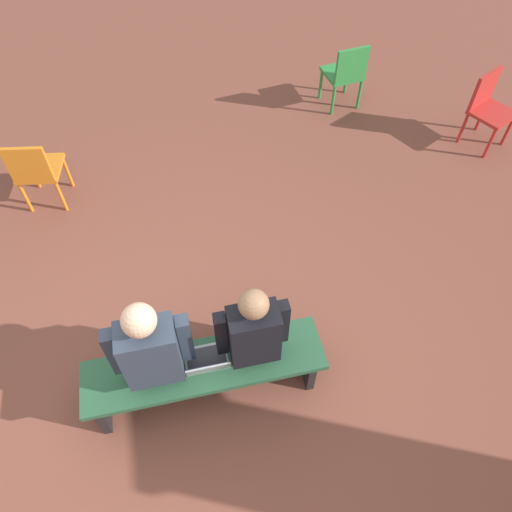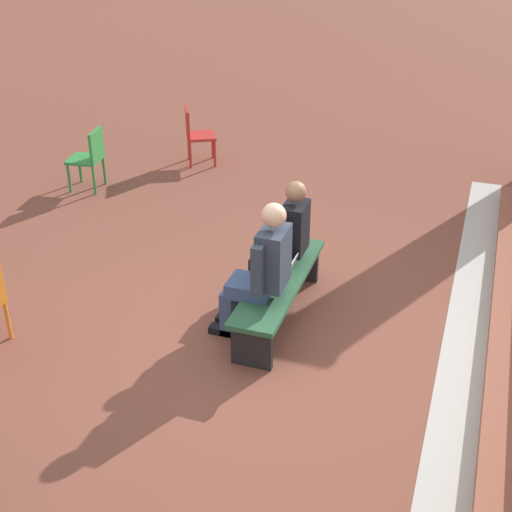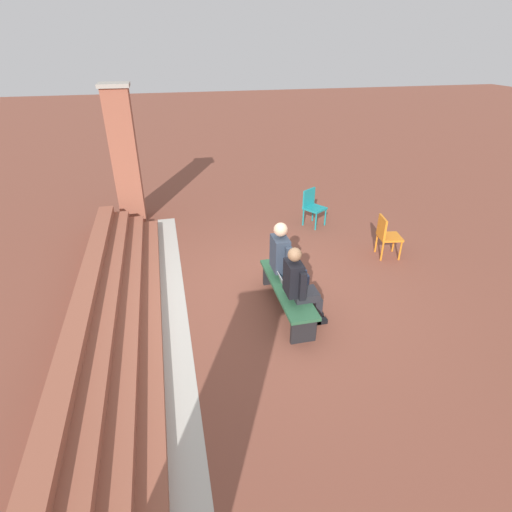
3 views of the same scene
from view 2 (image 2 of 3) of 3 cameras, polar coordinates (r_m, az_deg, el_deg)
The scene contains 8 objects.
ground_plane at distance 6.70m, azimuth 1.82°, elevation -6.91°, with size 60.00×60.00×0.00m, color brown.
concrete_strip at distance 6.83m, azimuth 16.25°, elevation -7.41°, with size 8.35×0.40×0.01m, color #B7B2A8.
bench at distance 6.85m, azimuth 1.85°, elevation -2.51°, with size 1.80×0.44×0.45m.
person_student at distance 7.00m, azimuth 2.28°, elevation 1.50°, with size 0.52×0.66×1.31m.
person_adult at distance 6.40m, azimuth 0.44°, elevation -0.96°, with size 0.57×0.71×1.38m.
laptop at distance 6.79m, azimuth 2.03°, elevation -1.37°, with size 0.32×0.29×0.21m.
plastic_chair_foreground at distance 9.95m, azimuth -13.15°, elevation 7.84°, with size 0.47×0.47×0.84m.
plastic_chair_near_bench_left at distance 10.63m, azimuth -4.85°, elevation 9.84°, with size 0.57×0.57×0.84m.
Camera 2 is at (5.22, 1.55, 3.90)m, focal length 50.00 mm.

